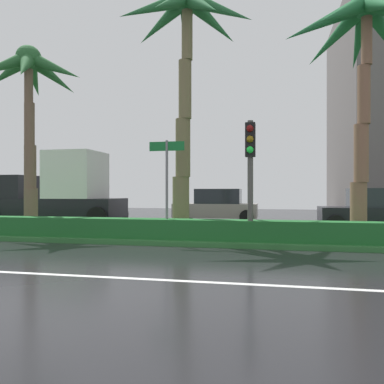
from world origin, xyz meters
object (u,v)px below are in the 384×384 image
object	(u,v)px
palm_tree_mid_left	(30,85)
car_in_traffic_second	(377,211)
car_in_traffic_leading	(217,206)
street_name_sign	(167,175)
palm_tree_centre	(366,37)
box_truck_lead	(58,192)
palm_tree_centre_left	(186,41)
traffic_signal_median_right	(250,158)

from	to	relation	value
palm_tree_mid_left	car_in_traffic_second	xyz separation A→B (m)	(12.81, 3.95, -4.67)
car_in_traffic_leading	car_in_traffic_second	world-z (taller)	same
car_in_traffic_second	street_name_sign	bearing A→B (deg)	35.51
palm_tree_mid_left	car_in_traffic_leading	world-z (taller)	palm_tree_mid_left
palm_tree_centre	street_name_sign	world-z (taller)	palm_tree_centre
street_name_sign	box_truck_lead	bearing A→B (deg)	142.60
palm_tree_centre_left	box_truck_lead	bearing A→B (deg)	150.03
palm_tree_centre	box_truck_lead	distance (m)	14.28
box_truck_lead	car_in_traffic_leading	world-z (taller)	box_truck_lead
palm_tree_centre_left	street_name_sign	world-z (taller)	palm_tree_centre_left
palm_tree_centre	car_in_traffic_second	distance (m)	7.03
street_name_sign	box_truck_lead	size ratio (longest dim) A/B	0.47
palm_tree_mid_left	box_truck_lead	xyz separation A→B (m)	(-1.36, 4.07, -3.95)
palm_tree_centre_left	street_name_sign	distance (m)	4.66
palm_tree_centre	box_truck_lead	world-z (taller)	palm_tree_centre
palm_tree_mid_left	street_name_sign	world-z (taller)	palm_tree_mid_left
traffic_signal_median_right	palm_tree_centre	bearing A→B (deg)	17.02
palm_tree_centre	palm_tree_mid_left	bearing A→B (deg)	177.75
palm_tree_centre	street_name_sign	distance (m)	7.15
palm_tree_centre_left	car_in_traffic_leading	xyz separation A→B (m)	(-0.04, 7.36, -5.76)
traffic_signal_median_right	car_in_traffic_leading	bearing A→B (deg)	104.35
palm_tree_mid_left	traffic_signal_median_right	bearing A→B (deg)	-10.23
street_name_sign	box_truck_lead	distance (m)	8.72
palm_tree_centre	car_in_traffic_leading	world-z (taller)	palm_tree_centre
car_in_traffic_leading	street_name_sign	bearing A→B (deg)	87.91
palm_tree_mid_left	palm_tree_centre_left	world-z (taller)	palm_tree_centre_left
palm_tree_mid_left	car_in_traffic_second	size ratio (longest dim) A/B	1.58
traffic_signal_median_right	palm_tree_mid_left	bearing A→B (deg)	169.77
palm_tree_mid_left	palm_tree_centre	xyz separation A→B (m)	(11.40, -0.45, 0.63)
car_in_traffic_leading	palm_tree_mid_left	bearing A→B (deg)	51.00
palm_tree_centre	car_in_traffic_leading	size ratio (longest dim) A/B	1.72
street_name_sign	car_in_traffic_second	world-z (taller)	street_name_sign
palm_tree_centre_left	palm_tree_centre	world-z (taller)	palm_tree_centre_left
palm_tree_mid_left	car_in_traffic_leading	distance (m)	10.42
traffic_signal_median_right	car_in_traffic_second	world-z (taller)	traffic_signal_median_right
traffic_signal_median_right	car_in_traffic_second	distance (m)	7.38
palm_tree_centre	traffic_signal_median_right	world-z (taller)	palm_tree_centre
box_truck_lead	street_name_sign	bearing A→B (deg)	142.60
palm_tree_centre_left	palm_tree_centre	distance (m)	5.52
box_truck_lead	car_in_traffic_leading	size ratio (longest dim) A/B	1.49
palm_tree_mid_left	palm_tree_centre	distance (m)	11.42
palm_tree_mid_left	palm_tree_centre_left	bearing A→B (deg)	-1.16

